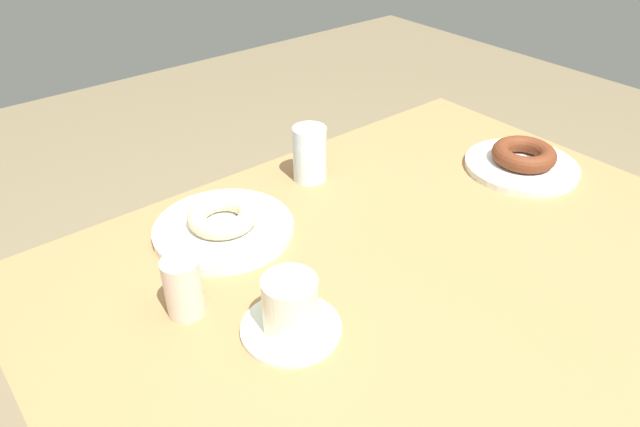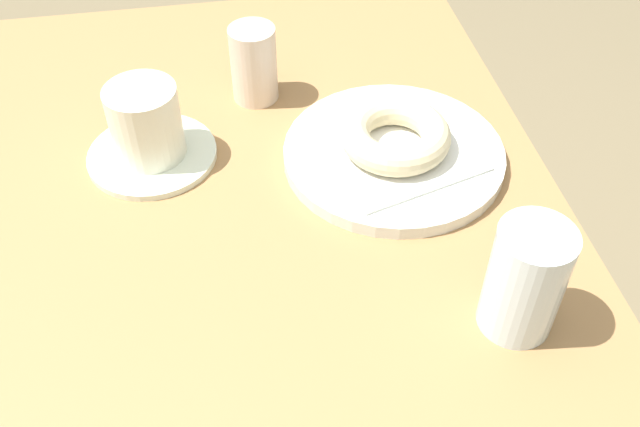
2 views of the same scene
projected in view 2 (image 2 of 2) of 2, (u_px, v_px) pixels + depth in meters
name	position (u px, v px, depth m)	size (l,w,h in m)	color
table	(157.00, 395.00, 0.67)	(1.06, 0.83, 0.75)	#9A6F43
plate_sugar_ring	(393.00, 154.00, 0.74)	(0.23, 0.23, 0.01)	silver
napkin_sugar_ring	(394.00, 148.00, 0.74)	(0.14, 0.14, 0.00)	white
donut_sugar_ring	(395.00, 135.00, 0.73)	(0.11, 0.11, 0.03)	beige
water_glass	(525.00, 280.00, 0.57)	(0.06, 0.06, 0.10)	silver
coffee_cup	(147.00, 129.00, 0.73)	(0.13, 0.13, 0.08)	silver
sugar_jar	(254.00, 64.00, 0.80)	(0.05, 0.05, 0.09)	beige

